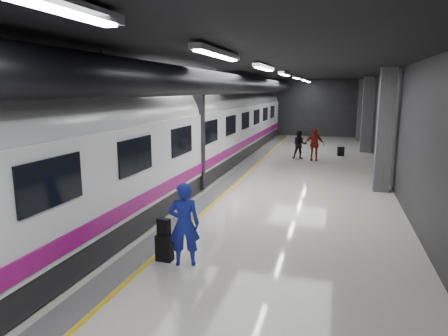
% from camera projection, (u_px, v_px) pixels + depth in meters
% --- Properties ---
extents(ground, '(40.00, 40.00, 0.00)m').
position_uv_depth(ground, '(250.00, 195.00, 14.29)').
color(ground, silver).
rests_on(ground, ground).
extents(platform_hall, '(10.02, 40.02, 4.51)m').
position_uv_depth(platform_hall, '(249.00, 95.00, 14.59)').
color(platform_hall, black).
rests_on(platform_hall, ground).
extents(train, '(3.05, 38.00, 4.05)m').
position_uv_depth(train, '(165.00, 135.00, 14.76)').
color(train, black).
rests_on(train, ground).
extents(traveler_main, '(0.77, 0.62, 1.82)m').
position_uv_depth(traveler_main, '(184.00, 224.00, 8.45)').
color(traveler_main, '#1D17AF').
rests_on(traveler_main, ground).
extents(suitcase_main, '(0.38, 0.26, 0.59)m').
position_uv_depth(suitcase_main, '(165.00, 248.00, 8.77)').
color(suitcase_main, black).
rests_on(suitcase_main, ground).
extents(shoulder_bag, '(0.30, 0.20, 0.37)m').
position_uv_depth(shoulder_bag, '(164.00, 227.00, 8.70)').
color(shoulder_bag, black).
rests_on(shoulder_bag, suitcase_main).
extents(traveler_far_a, '(0.85, 0.72, 1.57)m').
position_uv_depth(traveler_far_a, '(300.00, 145.00, 21.80)').
color(traveler_far_a, black).
rests_on(traveler_far_a, ground).
extents(traveler_far_b, '(1.04, 0.48, 1.74)m').
position_uv_depth(traveler_far_b, '(314.00, 144.00, 21.28)').
color(traveler_far_b, maroon).
rests_on(traveler_far_b, ground).
extents(suitcase_far, '(0.40, 0.31, 0.52)m').
position_uv_depth(suitcase_far, '(341.00, 151.00, 22.86)').
color(suitcase_far, black).
rests_on(suitcase_far, ground).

